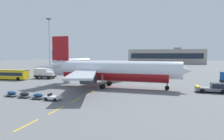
{
  "coord_description": "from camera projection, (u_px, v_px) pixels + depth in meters",
  "views": [
    {
      "loc": [
        32.63,
        -23.17,
        7.73
      ],
      "look_at": [
        19.39,
        25.37,
        3.79
      ],
      "focal_mm": 32.18,
      "sensor_mm": 36.0,
      "label": 1
    }
  ],
  "objects": [
    {
      "name": "pushback_tug",
      "position": [
        213.0,
        88.0,
        40.69
      ],
      "size": [
        6.02,
        3.24,
        2.08
      ],
      "color": "slate",
      "rests_on": "ground"
    },
    {
      "name": "apron_shuttle_bus",
      "position": [
        9.0,
        74.0,
        61.07
      ],
      "size": [
        12.2,
        3.69,
        3.0
      ],
      "color": "yellow",
      "rests_on": "ground"
    },
    {
      "name": "apron_paint_markings",
      "position": [
        118.0,
        79.0,
        63.09
      ],
      "size": [
        8.0,
        95.87,
        0.01
      ],
      "color": "yellow",
      "rests_on": "ground"
    },
    {
      "name": "baggage_train",
      "position": [
        31.0,
        95.0,
        35.32
      ],
      "size": [
        11.68,
        2.56,
        1.14
      ],
      "color": "silver",
      "rests_on": "ground"
    },
    {
      "name": "catering_truck",
      "position": [
        44.0,
        73.0,
        64.22
      ],
      "size": [
        7.14,
        3.02,
        3.14
      ],
      "color": "black",
      "rests_on": "ground"
    },
    {
      "name": "uld_cargo_container",
      "position": [
        67.0,
        80.0,
        54.05
      ],
      "size": [
        1.91,
        1.88,
        1.6
      ],
      "color": "#B7BCC6",
      "rests_on": "ground"
    },
    {
      "name": "ground",
      "position": [
        192.0,
        80.0,
        59.43
      ],
      "size": [
        400.0,
        400.0,
        0.0
      ],
      "primitive_type": "plane",
      "color": "slate"
    },
    {
      "name": "airliner_foreground",
      "position": [
        112.0,
        71.0,
        46.61
      ],
      "size": [
        34.73,
        34.62,
        12.2
      ],
      "color": "silver",
      "rests_on": "ground"
    },
    {
      "name": "airliner_mid_left",
      "position": [
        72.0,
        62.0,
        123.83
      ],
      "size": [
        24.89,
        26.59,
        10.05
      ],
      "color": "silver",
      "rests_on": "ground"
    },
    {
      "name": "apron_light_mast_near",
      "position": [
        49.0,
        38.0,
        98.42
      ],
      "size": [
        1.8,
        1.8,
        25.19
      ],
      "color": "slate",
      "rests_on": "ground"
    },
    {
      "name": "terminal_satellite",
      "position": [
        166.0,
        56.0,
        169.11
      ],
      "size": [
        60.17,
        21.46,
        13.36
      ],
      "color": "#9E998E",
      "rests_on": "ground"
    }
  ]
}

